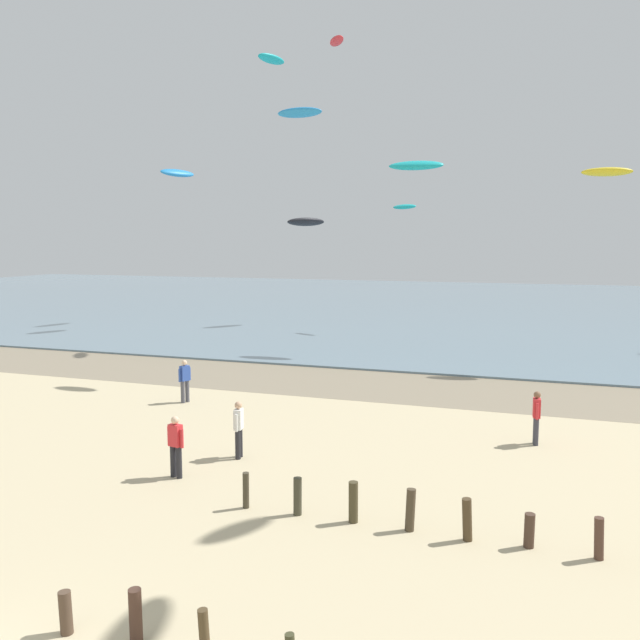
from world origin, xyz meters
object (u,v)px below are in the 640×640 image
object	(u,v)px
kite_aloft_6	(607,172)
kite_aloft_13	(416,165)
person_right_flank	(536,416)
kite_aloft_4	(177,173)
kite_aloft_1	(300,113)
kite_aloft_12	(337,41)
person_by_waterline	(176,445)
kite_aloft_3	(306,222)
kite_aloft_11	(404,207)
kite_aloft_0	(271,59)
person_far_down_beach	(239,428)
person_trailing_behind	(185,380)

from	to	relation	value
kite_aloft_6	kite_aloft_13	xyz separation A→B (m)	(-9.70, 1.98, 0.84)
person_right_flank	kite_aloft_4	distance (m)	34.08
kite_aloft_1	kite_aloft_12	xyz separation A→B (m)	(-1.40, 9.92, 5.90)
person_by_waterline	kite_aloft_3	distance (m)	33.78
person_by_waterline	kite_aloft_11	distance (m)	31.64
kite_aloft_1	kite_aloft_11	xyz separation A→B (m)	(1.37, 16.74, -3.48)
kite_aloft_11	person_by_waterline	bearing A→B (deg)	114.95
kite_aloft_4	kite_aloft_11	world-z (taller)	kite_aloft_4
kite_aloft_4	kite_aloft_0	bearing A→B (deg)	-3.40
person_right_flank	kite_aloft_13	xyz separation A→B (m)	(-7.07, 16.00, 9.62)
kite_aloft_1	kite_aloft_3	xyz separation A→B (m)	(-6.38, 18.16, -4.41)
person_by_waterline	person_far_down_beach	world-z (taller)	same
person_far_down_beach	person_trailing_behind	xyz separation A→B (m)	(-5.03, 5.50, 0.00)
person_by_waterline	kite_aloft_13	xyz separation A→B (m)	(2.12, 22.31, 9.62)
person_right_flank	kite_aloft_4	xyz separation A→B (m)	(-25.04, 20.75, 10.20)
kite_aloft_11	person_trailing_behind	bearing A→B (deg)	104.95
kite_aloft_1	kite_aloft_3	world-z (taller)	kite_aloft_1
kite_aloft_3	person_right_flank	bearing A→B (deg)	71.34
person_by_waterline	kite_aloft_4	distance (m)	32.97
person_right_flank	kite_aloft_12	size ratio (longest dim) A/B	0.89
kite_aloft_1	kite_aloft_12	bearing A→B (deg)	-79.36
kite_aloft_4	kite_aloft_6	xyz separation A→B (m)	(27.67, -6.73, -1.43)
kite_aloft_4	person_trailing_behind	bearing A→B (deg)	-124.80
kite_aloft_4	kite_aloft_3	bearing A→B (deg)	-33.07
kite_aloft_12	kite_aloft_13	size ratio (longest dim) A/B	0.63
person_right_flank	kite_aloft_0	world-z (taller)	kite_aloft_0
person_by_waterline	kite_aloft_1	size ratio (longest dim) A/B	0.79
person_by_waterline	kite_aloft_12	distance (m)	29.53
person_by_waterline	kite_aloft_0	bearing A→B (deg)	108.80
kite_aloft_4	kite_aloft_12	bearing A→B (deg)	-79.82
kite_aloft_12	kite_aloft_13	distance (m)	9.25
kite_aloft_1	kite_aloft_4	xyz separation A→B (m)	(-14.22, 13.13, -1.05)
person_by_waterline	kite_aloft_6	world-z (taller)	kite_aloft_6
person_by_waterline	kite_aloft_3	world-z (taller)	kite_aloft_3
kite_aloft_0	kite_aloft_11	size ratio (longest dim) A/B	1.60
person_trailing_behind	kite_aloft_11	size ratio (longest dim) A/B	0.90
person_by_waterline	kite_aloft_4	bearing A→B (deg)	120.37
person_by_waterline	kite_aloft_6	bearing A→B (deg)	59.82
person_right_flank	kite_aloft_6	bearing A→B (deg)	79.38
person_far_down_beach	kite_aloft_3	size ratio (longest dim) A/B	0.54
person_right_flank	person_trailing_behind	bearing A→B (deg)	174.65
kite_aloft_3	kite_aloft_13	size ratio (longest dim) A/B	1.05
person_right_flank	person_far_down_beach	world-z (taller)	same
person_trailing_behind	kite_aloft_11	world-z (taller)	kite_aloft_11
person_right_flank	kite_aloft_12	world-z (taller)	kite_aloft_12
person_trailing_behind	kite_aloft_6	xyz separation A→B (m)	(15.95, 12.77, 8.77)
person_far_down_beach	kite_aloft_4	xyz separation A→B (m)	(-16.74, 25.00, 10.20)
person_far_down_beach	person_trailing_behind	bearing A→B (deg)	132.42
kite_aloft_12	kite_aloft_1	bearing A→B (deg)	-27.35
kite_aloft_3	kite_aloft_6	bearing A→B (deg)	96.95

